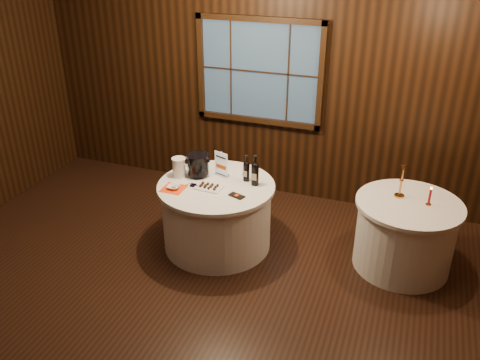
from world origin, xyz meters
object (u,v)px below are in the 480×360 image
at_px(side_table, 404,234).
at_px(port_bottle_left, 246,170).
at_px(main_table, 217,215).
at_px(sign_stand, 222,167).
at_px(grape_bunch, 194,185).
at_px(port_bottle_right, 255,172).
at_px(ice_bucket, 198,165).
at_px(red_candle, 430,198).
at_px(cracker_bowl, 173,187).
at_px(chocolate_plate, 209,187).
at_px(chocolate_box, 237,196).
at_px(brass_candlestick, 401,185).
at_px(glass_pitcher, 179,167).

height_order(side_table, port_bottle_left, port_bottle_left).
height_order(main_table, sign_stand, sign_stand).
bearing_deg(grape_bunch, port_bottle_right, 23.70).
relative_size(port_bottle_right, ice_bucket, 1.34).
height_order(grape_bunch, red_candle, red_candle).
bearing_deg(cracker_bowl, sign_stand, 52.15).
bearing_deg(chocolate_plate, ice_bucket, 133.88).
bearing_deg(port_bottle_left, cracker_bowl, -135.13).
relative_size(chocolate_box, cracker_bowl, 1.24).
xyz_separation_m(side_table, chocolate_plate, (-2.04, -0.41, 0.40)).
relative_size(ice_bucket, brass_candlestick, 0.70).
bearing_deg(sign_stand, chocolate_box, -31.40).
height_order(main_table, glass_pitcher, glass_pitcher).
distance_m(sign_stand, brass_candlestick, 1.92).
height_order(main_table, port_bottle_left, port_bottle_left).
height_order(port_bottle_right, red_candle, port_bottle_right).
relative_size(main_table, port_bottle_left, 4.25).
xyz_separation_m(cracker_bowl, brass_candlestick, (2.27, 0.64, 0.11)).
bearing_deg(red_candle, side_table, -177.21).
xyz_separation_m(main_table, port_bottle_left, (0.28, 0.20, 0.51)).
distance_m(side_table, chocolate_box, 1.81).
relative_size(main_table, sign_stand, 4.33).
height_order(port_bottle_right, cracker_bowl, port_bottle_right).
xyz_separation_m(sign_stand, port_bottle_left, (0.30, -0.02, 0.03)).
bearing_deg(side_table, main_table, -171.47).
relative_size(chocolate_plate, red_candle, 1.44).
bearing_deg(main_table, glass_pitcher, 174.48).
xyz_separation_m(main_table, ice_bucket, (-0.27, 0.13, 0.52)).
height_order(side_table, sign_stand, sign_stand).
xyz_separation_m(side_table, chocolate_box, (-1.70, -0.48, 0.39)).
distance_m(side_table, grape_bunch, 2.28).
relative_size(chocolate_box, brass_candlestick, 0.46).
relative_size(side_table, red_candle, 5.30).
relative_size(grape_bunch, red_candle, 0.72).
xyz_separation_m(ice_bucket, chocolate_box, (0.57, -0.31, -0.13)).
xyz_separation_m(grape_bunch, cracker_bowl, (-0.18, -0.12, 0.00)).
bearing_deg(chocolate_plate, glass_pitcher, 160.20).
bearing_deg(sign_stand, ice_bucket, -139.18).
xyz_separation_m(main_table, chocolate_box, (0.30, -0.18, 0.39)).
relative_size(port_bottle_left, grape_bunch, 2.06).
distance_m(port_bottle_left, port_bottle_right, 0.14).
xyz_separation_m(chocolate_box, red_candle, (1.87, 0.48, 0.07)).
relative_size(side_table, port_bottle_right, 3.15).
bearing_deg(port_bottle_right, cracker_bowl, -152.89).
relative_size(main_table, chocolate_box, 7.71).
bearing_deg(ice_bucket, red_candle, 4.16).
xyz_separation_m(side_table, port_bottle_left, (-1.72, -0.10, 0.51)).
relative_size(port_bottle_right, brass_candlestick, 0.94).
distance_m(main_table, side_table, 2.02).
height_order(port_bottle_right, glass_pitcher, port_bottle_right).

